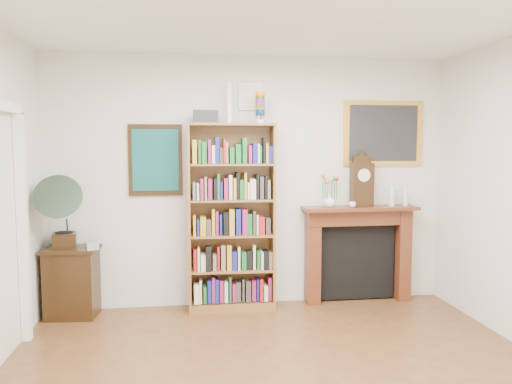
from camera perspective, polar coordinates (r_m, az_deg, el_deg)
The scene contains 15 objects.
room at distance 3.19m, azimuth 4.96°, elevation -2.07°, with size 4.51×5.01×2.81m.
door_casing at distance 4.57m, azimuth -26.97°, elevation -2.13°, with size 0.08×1.02×2.17m.
teal_poster at distance 5.57m, azimuth -11.41°, elevation 3.59°, with size 0.58×0.04×0.78m.
small_picture at distance 5.63m, azimuth -0.63°, elevation 10.85°, with size 0.26×0.04×0.30m.
gilt_painting at distance 6.00m, azimuth 14.32°, elevation 6.52°, with size 0.95×0.04×0.75m.
bookshelf at distance 5.45m, azimuth -2.80°, elevation -1.66°, with size 0.95×0.36×2.36m.
side_cabinet at distance 5.69m, azimuth -20.28°, elevation -9.64°, with size 0.55×0.40×0.74m, color black.
fireplace at distance 5.93m, azimuth 11.54°, elevation -6.00°, with size 1.33×0.34×1.12m.
gramophone at distance 5.49m, azimuth -21.49°, elevation -1.62°, with size 0.56×0.66×0.77m.
cd_stack at distance 5.41m, azimuth -18.21°, elevation -5.84°, with size 0.12×0.12×0.08m, color silver.
mantel_clock at distance 5.83m, azimuth 12.00°, elevation 1.12°, with size 0.25×0.15×0.57m.
flower_vase at distance 5.69m, azimuth 8.41°, elevation -1.00°, with size 0.13×0.13×0.14m, color white.
teacup at distance 5.70m, azimuth 10.95°, elevation -1.43°, with size 0.08×0.08×0.06m, color white.
bottle_left at distance 5.94m, azimuth 15.27°, elevation -0.39°, with size 0.07×0.07×0.24m, color silver.
bottle_right at distance 6.02m, azimuth 16.71°, elevation -0.54°, with size 0.06×0.06×0.20m, color silver.
Camera 1 is at (-0.70, -3.08, 1.81)m, focal length 35.00 mm.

